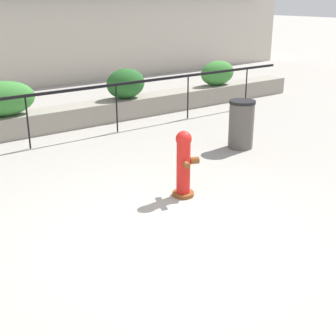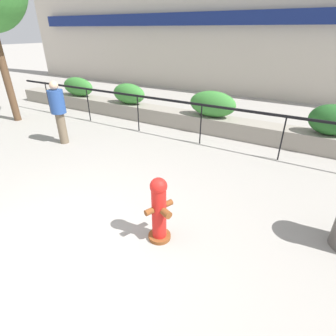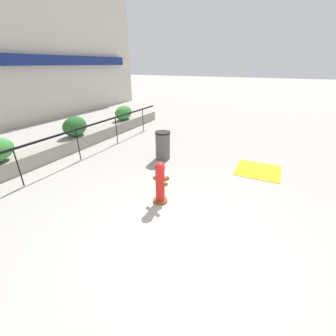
{
  "view_description": "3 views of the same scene",
  "coord_description": "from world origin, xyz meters",
  "px_view_note": "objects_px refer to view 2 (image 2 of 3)",
  "views": [
    {
      "loc": [
        -3.34,
        -4.36,
        3.03
      ],
      "look_at": [
        0.87,
        1.23,
        0.45
      ],
      "focal_mm": 50.0,
      "sensor_mm": 36.0,
      "label": 1
    },
    {
      "loc": [
        2.71,
        -1.63,
        2.91
      ],
      "look_at": [
        0.6,
        2.03,
        0.67
      ],
      "focal_mm": 28.0,
      "sensor_mm": 36.0,
      "label": 2
    },
    {
      "loc": [
        -3.2,
        -1.28,
        3.18
      ],
      "look_at": [
        1.81,
        1.19,
        0.58
      ],
      "focal_mm": 24.0,
      "sensor_mm": 36.0,
      "label": 3
    }
  ],
  "objects_px": {
    "hedge_bush_0": "(78,87)",
    "hedge_bush_3": "(332,120)",
    "hedge_bush_2": "(212,104)",
    "hedge_bush_1": "(129,94)",
    "fire_hydrant": "(159,209)",
    "pedestrian": "(58,109)"
  },
  "relations": [
    {
      "from": "hedge_bush_3",
      "to": "pedestrian",
      "type": "distance_m",
      "value": 7.18
    },
    {
      "from": "hedge_bush_0",
      "to": "pedestrian",
      "type": "distance_m",
      "value": 3.9
    },
    {
      "from": "hedge_bush_0",
      "to": "fire_hydrant",
      "type": "xyz_separation_m",
      "value": [
        6.94,
        -4.98,
        -0.31
      ]
    },
    {
      "from": "hedge_bush_1",
      "to": "pedestrian",
      "type": "bearing_deg",
      "value": -91.77
    },
    {
      "from": "hedge_bush_2",
      "to": "fire_hydrant",
      "type": "height_order",
      "value": "hedge_bush_2"
    },
    {
      "from": "hedge_bush_1",
      "to": "fire_hydrant",
      "type": "relative_size",
      "value": 1.21
    },
    {
      "from": "hedge_bush_0",
      "to": "fire_hydrant",
      "type": "relative_size",
      "value": 1.39
    },
    {
      "from": "hedge_bush_1",
      "to": "fire_hydrant",
      "type": "bearing_deg",
      "value": -48.79
    },
    {
      "from": "hedge_bush_1",
      "to": "pedestrian",
      "type": "xyz_separation_m",
      "value": [
        -0.09,
        -3.01,
        0.13
      ]
    },
    {
      "from": "fire_hydrant",
      "to": "pedestrian",
      "type": "bearing_deg",
      "value": 156.11
    },
    {
      "from": "hedge_bush_0",
      "to": "hedge_bush_2",
      "type": "xyz_separation_m",
      "value": [
        5.8,
        0.0,
        0.03
      ]
    },
    {
      "from": "hedge_bush_2",
      "to": "pedestrian",
      "type": "relative_size",
      "value": 0.85
    },
    {
      "from": "hedge_bush_3",
      "to": "pedestrian",
      "type": "bearing_deg",
      "value": -155.23
    },
    {
      "from": "hedge_bush_3",
      "to": "fire_hydrant",
      "type": "distance_m",
      "value": 5.4
    },
    {
      "from": "fire_hydrant",
      "to": "hedge_bush_1",
      "type": "bearing_deg",
      "value": 131.21
    },
    {
      "from": "fire_hydrant",
      "to": "pedestrian",
      "type": "distance_m",
      "value": 4.89
    },
    {
      "from": "hedge_bush_0",
      "to": "hedge_bush_1",
      "type": "distance_m",
      "value": 2.58
    },
    {
      "from": "fire_hydrant",
      "to": "pedestrian",
      "type": "relative_size",
      "value": 0.62
    },
    {
      "from": "hedge_bush_0",
      "to": "hedge_bush_3",
      "type": "relative_size",
      "value": 1.39
    },
    {
      "from": "pedestrian",
      "to": "hedge_bush_0",
      "type": "bearing_deg",
      "value": 129.58
    },
    {
      "from": "hedge_bush_2",
      "to": "pedestrian",
      "type": "bearing_deg",
      "value": -137.76
    },
    {
      "from": "hedge_bush_0",
      "to": "hedge_bush_3",
      "type": "bearing_deg",
      "value": 0.0
    }
  ]
}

